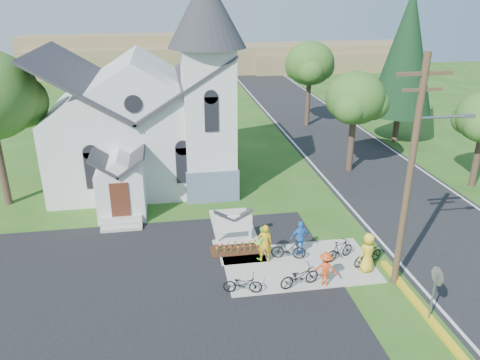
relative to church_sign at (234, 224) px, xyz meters
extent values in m
plane|color=#255117|center=(1.20, -3.20, -1.03)|extent=(120.00, 120.00, 0.00)
cube|color=black|center=(-5.80, -5.20, -1.02)|extent=(20.00, 16.00, 0.02)
cube|color=black|center=(11.20, 11.80, -1.02)|extent=(8.00, 90.00, 0.02)
cube|color=#A6A196|center=(2.70, -2.70, -1.00)|extent=(7.00, 4.00, 0.05)
cube|color=silver|center=(-4.80, 9.80, 1.47)|extent=(11.00, 9.00, 5.00)
cube|color=slate|center=(-0.50, 6.50, -0.03)|extent=(3.20, 3.20, 2.00)
cube|color=silver|center=(-0.50, 6.50, 3.47)|extent=(3.00, 3.00, 9.00)
cone|color=#29292E|center=(-0.50, 6.50, 9.97)|extent=(4.50, 4.50, 4.00)
cube|color=silver|center=(-5.80, 4.10, 0.37)|extent=(2.60, 2.40, 2.80)
cube|color=#4E2516|center=(-5.80, 2.87, 0.47)|extent=(1.00, 0.10, 2.00)
cube|color=#A6A196|center=(0.00, 0.00, -0.98)|extent=(2.20, 0.40, 0.10)
cube|color=white|center=(-0.85, 0.00, -0.48)|extent=(0.12, 0.12, 1.00)
cube|color=white|center=(0.85, 0.00, -0.48)|extent=(0.12, 0.12, 1.00)
cube|color=white|center=(0.00, 0.00, 0.02)|extent=(1.90, 0.14, 0.90)
cube|color=#331D0E|center=(0.00, -0.90, -0.99)|extent=(2.60, 1.10, 0.07)
cylinder|color=#4A3325|center=(6.50, -4.70, 3.97)|extent=(0.28, 0.28, 10.00)
cube|color=#4A3325|center=(6.50, -4.70, 8.17)|extent=(2.20, 0.14, 0.14)
cube|color=#4A3325|center=(6.50, -4.70, 7.57)|extent=(1.60, 0.12, 0.12)
cylinder|color=gray|center=(7.60, -4.70, 6.47)|extent=(2.20, 0.10, 0.10)
cube|color=gray|center=(8.60, -4.70, 6.47)|extent=(0.50, 0.22, 0.14)
cylinder|color=gray|center=(6.60, -7.40, 0.07)|extent=(0.07, 0.07, 2.20)
cylinder|color=#B21414|center=(6.65, -7.40, 1.07)|extent=(0.04, 0.76, 0.76)
cylinder|color=#36241D|center=(-12.80, 6.80, 1.45)|extent=(0.44, 0.44, 4.95)
cylinder|color=#36241D|center=(9.70, 8.80, 1.00)|extent=(0.44, 0.44, 4.05)
ellipsoid|color=#29571E|center=(9.70, 8.80, 4.22)|extent=(4.00, 4.00, 3.60)
cylinder|color=#36241D|center=(10.20, 20.80, 1.22)|extent=(0.44, 0.44, 4.50)
ellipsoid|color=#29571E|center=(10.20, 20.80, 4.79)|extent=(4.40, 4.40, 3.96)
cylinder|color=#36241D|center=(16.70, 4.80, 0.77)|extent=(0.44, 0.44, 3.60)
cylinder|color=#36241D|center=(16.20, 14.80, 0.17)|extent=(0.50, 0.50, 2.40)
cone|color=black|center=(16.20, 14.80, 6.37)|extent=(5.20, 5.20, 10.00)
cube|color=olive|center=(7.20, 52.80, 0.97)|extent=(60.00, 8.00, 4.00)
cube|color=olive|center=(-8.80, 54.80, 1.77)|extent=(30.00, 6.00, 5.60)
cube|color=olive|center=(23.20, 50.80, 0.47)|extent=(25.00, 6.00, 3.00)
imported|color=#C59317|center=(1.17, -2.10, -0.01)|extent=(0.76, 0.56, 1.93)
imported|color=black|center=(-0.28, -4.40, -0.54)|extent=(1.76, 0.90, 0.88)
imported|color=#71E92B|center=(1.07, -1.90, -0.11)|extent=(0.90, 0.73, 1.74)
imported|color=black|center=(2.34, -2.08, -0.47)|extent=(1.74, 0.88, 1.01)
imported|color=blue|center=(3.00, -1.75, -0.09)|extent=(1.06, 0.50, 1.77)
imported|color=black|center=(2.23, -4.33, -0.49)|extent=(1.97, 1.07, 0.98)
imported|color=#D44717|center=(3.37, -4.40, -0.18)|extent=(1.18, 0.96, 1.59)
imported|color=black|center=(4.75, -2.53, -0.48)|extent=(1.71, 1.11, 1.00)
imported|color=yellow|center=(5.61, -3.68, -0.01)|extent=(1.11, 0.94, 1.92)
imported|color=black|center=(5.90, -3.14, -0.51)|extent=(1.86, 1.28, 0.93)
camera|label=1|loc=(-3.11, -20.87, 11.10)|focal=35.00mm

